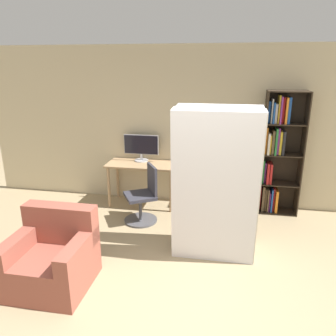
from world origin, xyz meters
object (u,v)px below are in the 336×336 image
object	(u,v)px
office_chair	(144,199)
mattress_near	(216,189)
bookshelf	(277,153)
armchair	(53,258)
mattress_far	(217,179)
monitor	(141,147)

from	to	relation	value
office_chair	mattress_near	bearing A→B (deg)	-37.92
bookshelf	armchair	size ratio (longest dim) A/B	2.35
mattress_far	armchair	xyz separation A→B (m)	(-1.74, -1.14, -0.64)
mattress_far	armchair	world-z (taller)	mattress_far
monitor	bookshelf	bearing A→B (deg)	-0.15
mattress_far	office_chair	bearing A→B (deg)	154.18
armchair	mattress_near	bearing A→B (deg)	24.94
monitor	mattress_far	size ratio (longest dim) A/B	0.32
monitor	office_chair	distance (m)	1.04
bookshelf	mattress_near	distance (m)	1.89
office_chair	mattress_near	xyz separation A→B (m)	(1.13, -0.88, 0.60)
office_chair	mattress_far	xyz separation A→B (m)	(1.13, -0.55, 0.60)
bookshelf	mattress_near	world-z (taller)	bookshelf
office_chair	mattress_near	distance (m)	1.55
bookshelf	mattress_near	bearing A→B (deg)	-118.91
bookshelf	mattress_far	distance (m)	1.60
armchair	bookshelf	bearing A→B (deg)	42.87
mattress_far	bookshelf	bearing A→B (deg)	55.31
mattress_near	mattress_far	xyz separation A→B (m)	(0.00, 0.33, -0.00)
office_chair	bookshelf	world-z (taller)	bookshelf
bookshelf	armchair	xyz separation A→B (m)	(-2.65, -2.46, -0.70)
mattress_near	armchair	distance (m)	2.02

